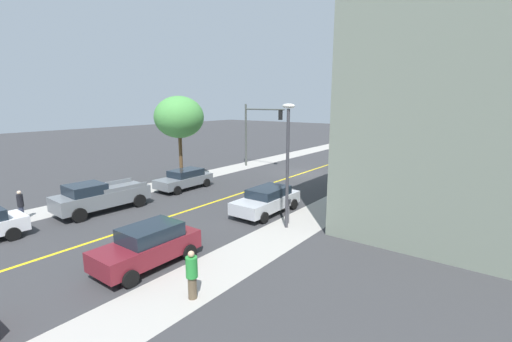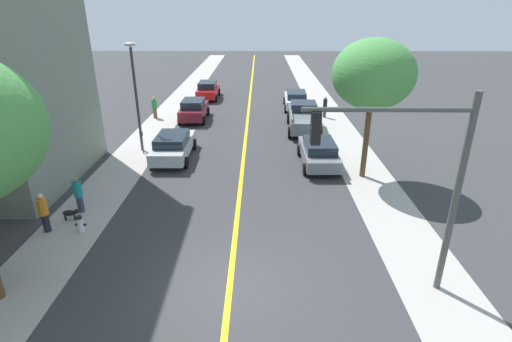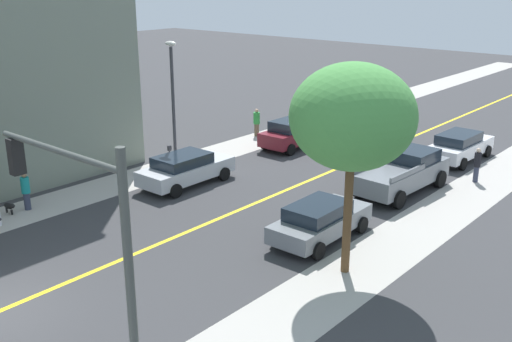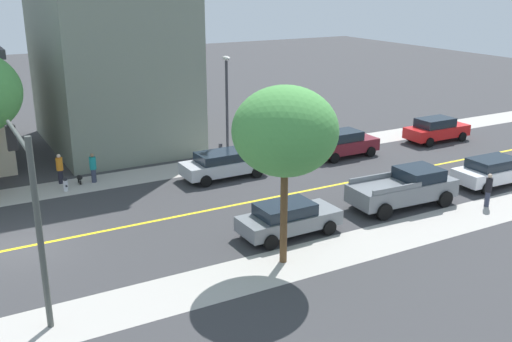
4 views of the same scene
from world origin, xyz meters
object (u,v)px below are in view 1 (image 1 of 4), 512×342
at_px(parking_meter, 289,208).
at_px(street_lamp, 288,153).
at_px(pedestrian_black_shirt, 21,204).
at_px(street_tree_right_corner, 179,117).
at_px(pedestrian_orange_shirt, 371,182).
at_px(small_dog, 358,190).
at_px(fire_hydrant, 352,185).
at_px(pedestrian_teal_shirt, 353,185).
at_px(pedestrian_green_shirt, 192,274).
at_px(silver_sedan_left_curb, 267,200).
at_px(maroon_sedan_left_curb, 148,245).
at_px(grey_pickup_truck, 100,196).
at_px(grey_sedan_right_curb, 184,179).
at_px(traffic_light_mast, 257,126).
at_px(street_tree_left_near, 387,117).

height_order(parking_meter, street_lamp, street_lamp).
bearing_deg(pedestrian_black_shirt, street_tree_right_corner, -156.73).
height_order(pedestrian_orange_shirt, small_dog, pedestrian_orange_shirt).
xyz_separation_m(fire_hydrant, pedestrian_teal_shirt, (-0.70, 1.65, 0.48)).
distance_m(pedestrian_orange_shirt, pedestrian_teal_shirt, 1.75).
xyz_separation_m(street_tree_right_corner, pedestrian_green_shirt, (-13.70, 11.46, -4.37)).
bearing_deg(silver_sedan_left_curb, maroon_sedan_left_curb, 0.41).
relative_size(street_lamp, grey_pickup_truck, 1.17).
height_order(parking_meter, small_dog, parking_meter).
distance_m(street_lamp, grey_sedan_right_curb, 11.26).
distance_m(grey_pickup_truck, pedestrian_green_shirt, 11.86).
bearing_deg(grey_pickup_truck, pedestrian_green_shirt, 77.22).
height_order(traffic_light_mast, street_lamp, street_lamp).
relative_size(grey_sedan_right_curb, small_dog, 6.60).
height_order(traffic_light_mast, small_dog, traffic_light_mast).
xyz_separation_m(traffic_light_mast, grey_pickup_truck, (-1.12, 17.16, -3.22)).
height_order(street_tree_right_corner, grey_sedan_right_curb, street_tree_right_corner).
height_order(street_tree_left_near, grey_pickup_truck, street_tree_left_near).
bearing_deg(parking_meter, pedestrian_black_shirt, 34.64).
xyz_separation_m(street_lamp, pedestrian_orange_shirt, (-1.16, -9.51, -3.09)).
relative_size(fire_hydrant, pedestrian_black_shirt, 0.45).
height_order(pedestrian_orange_shirt, pedestrian_black_shirt, pedestrian_black_shirt).
xyz_separation_m(street_tree_left_near, parking_meter, (1.02, 12.79, -4.43)).
xyz_separation_m(traffic_light_mast, silver_sedan_left_curb, (-9.26, 11.36, -3.36)).
relative_size(traffic_light_mast, grey_sedan_right_curb, 1.39).
bearing_deg(pedestrian_black_shirt, pedestrian_orange_shirt, 164.19).
bearing_deg(street_tree_right_corner, grey_sedan_right_curb, 143.80).
height_order(street_lamp, pedestrian_black_shirt, street_lamp).
relative_size(grey_sedan_right_curb, grey_pickup_truck, 0.82).
bearing_deg(street_tree_right_corner, pedestrian_orange_shirt, -157.87).
distance_m(street_tree_right_corner, grey_pickup_truck, 9.63).
relative_size(traffic_light_mast, pedestrian_teal_shirt, 3.84).
bearing_deg(fire_hydrant, parking_meter, 89.95).
relative_size(silver_sedan_left_curb, pedestrian_teal_shirt, 2.91).
relative_size(grey_sedan_right_curb, silver_sedan_left_curb, 0.95).
bearing_deg(fire_hydrant, pedestrian_green_shirt, 94.21).
distance_m(pedestrian_teal_shirt, small_dog, 0.91).
height_order(silver_sedan_left_curb, pedestrian_black_shirt, pedestrian_black_shirt).
bearing_deg(pedestrian_teal_shirt, traffic_light_mast, -114.64).
height_order(grey_pickup_truck, small_dog, grey_pickup_truck).
xyz_separation_m(pedestrian_orange_shirt, pedestrian_green_shirt, (0.11, 17.08, 0.02)).
relative_size(grey_sedan_right_curb, pedestrian_black_shirt, 2.68).
xyz_separation_m(street_tree_right_corner, maroon_sedan_left_curb, (-10.50, 10.86, -4.41)).
height_order(street_tree_right_corner, silver_sedan_left_curb, street_tree_right_corner).
xyz_separation_m(grey_sedan_right_curb, grey_pickup_truck, (-0.15, 6.76, 0.15)).
relative_size(silver_sedan_left_curb, pedestrian_orange_shirt, 2.87).
bearing_deg(grey_sedan_right_curb, small_dog, 118.72).
height_order(parking_meter, grey_sedan_right_curb, grey_sedan_right_curb).
xyz_separation_m(street_lamp, small_dog, (-0.59, -8.65, -3.62)).
bearing_deg(fire_hydrant, grey_sedan_right_curb, 34.87).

